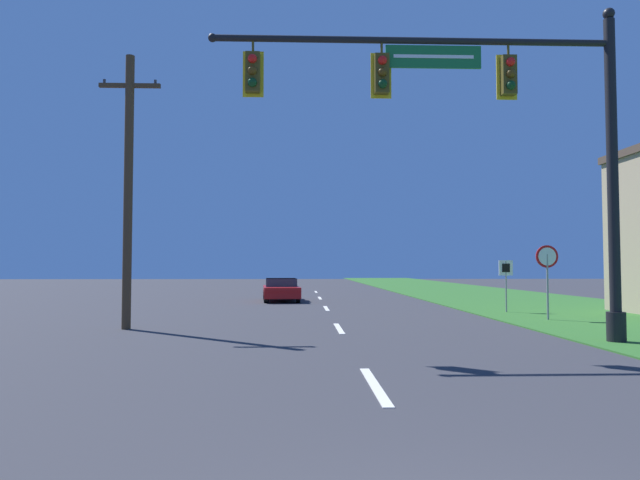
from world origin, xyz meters
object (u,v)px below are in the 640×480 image
at_px(signal_mast, 503,129).
at_px(stop_sign, 547,265).
at_px(route_sign_post, 506,274).
at_px(utility_pole_near, 128,186).
at_px(car_ahead, 281,290).

height_order(signal_mast, stop_sign, signal_mast).
xyz_separation_m(signal_mast, route_sign_post, (3.25, 8.80, -3.60)).
bearing_deg(utility_pole_near, car_ahead, 73.12).
distance_m(stop_sign, route_sign_post, 3.27).
xyz_separation_m(stop_sign, route_sign_post, (-0.23, 3.24, -0.34)).
bearing_deg(route_sign_post, signal_mast, -110.24).
bearing_deg(utility_pole_near, signal_mast, -19.26).
bearing_deg(route_sign_post, stop_sign, -85.93).
height_order(stop_sign, route_sign_post, stop_sign).
relative_size(signal_mast, utility_pole_near, 1.23).
bearing_deg(signal_mast, utility_pole_near, 160.74).
bearing_deg(car_ahead, signal_mast, -70.80).
bearing_deg(stop_sign, utility_pole_near, -171.14).
xyz_separation_m(signal_mast, car_ahead, (-5.87, 16.86, -4.52)).
distance_m(car_ahead, stop_sign, 14.72).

